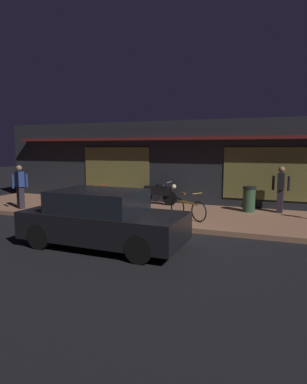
# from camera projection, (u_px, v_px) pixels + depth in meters

# --- Properties ---
(ground_plane) EXTENTS (60.00, 60.00, 0.00)m
(ground_plane) POSITION_uv_depth(u_px,v_px,m) (136.00, 237.00, 8.95)
(ground_plane) COLOR black
(sidewalk_slab) EXTENTS (18.00, 4.00, 0.15)m
(sidewalk_slab) POSITION_uv_depth(u_px,v_px,m) (170.00, 214.00, 11.71)
(sidewalk_slab) COLOR #8C6047
(sidewalk_slab) RESTS_ON ground_plane
(storefront_building) EXTENTS (18.00, 3.30, 3.60)m
(storefront_building) POSITION_uv_depth(u_px,v_px,m) (193.00, 163.00, 14.60)
(storefront_building) COLOR black
(storefront_building) RESTS_ON ground_plane
(motorcycle) EXTENTS (1.70, 0.55, 0.97)m
(motorcycle) POSITION_uv_depth(u_px,v_px,m) (158.00, 193.00, 13.24)
(motorcycle) COLOR black
(motorcycle) RESTS_ON sidewalk_slab
(bicycle_parked) EXTENTS (1.44, 0.89, 0.91)m
(bicycle_parked) POSITION_uv_depth(u_px,v_px,m) (188.00, 208.00, 10.51)
(bicycle_parked) COLOR black
(bicycle_parked) RESTS_ON sidewalk_slab
(bicycle_extra) EXTENTS (1.64, 0.43, 0.91)m
(bicycle_extra) POSITION_uv_depth(u_px,v_px,m) (97.00, 198.00, 12.81)
(bicycle_extra) COLOR black
(bicycle_extra) RESTS_ON sidewalk_slab
(person_photographer) EXTENTS (0.44, 0.59, 1.67)m
(person_photographer) POSITION_uv_depth(u_px,v_px,m) (20.00, 186.00, 12.30)
(person_photographer) COLOR #28232D
(person_photographer) RESTS_ON sidewalk_slab
(person_bystander) EXTENTS (0.62, 0.40, 1.67)m
(person_bystander) POSITION_uv_depth(u_px,v_px,m) (281.00, 188.00, 11.54)
(person_bystander) COLOR #28232D
(person_bystander) RESTS_ON sidewalk_slab
(trash_bin) EXTENTS (0.48, 0.48, 0.93)m
(trash_bin) POSITION_uv_depth(u_px,v_px,m) (249.00, 199.00, 11.75)
(trash_bin) COLOR #2D4C33
(trash_bin) RESTS_ON sidewalk_slab
(parked_car_far) EXTENTS (4.13, 1.85, 1.42)m
(parked_car_far) POSITION_uv_depth(u_px,v_px,m) (102.00, 219.00, 8.09)
(parked_car_far) COLOR black
(parked_car_far) RESTS_ON ground_plane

